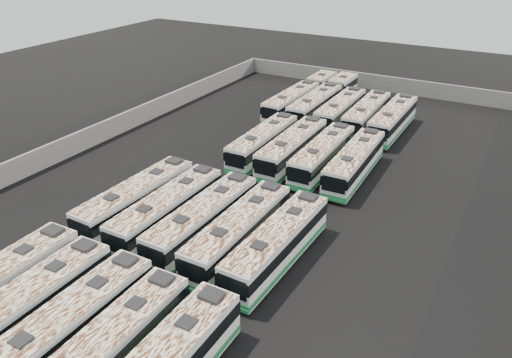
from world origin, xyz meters
The scene contains 19 objects.
ground centered at (0.00, 0.00, 0.00)m, with size 140.00×140.00×0.00m, color black.
perimeter_wall centered at (0.00, 0.00, 1.10)m, with size 45.20×73.20×2.20m.
bus_front_left centered at (-4.82, -20.83, 1.69)m, with size 2.68×11.76×3.30m.
bus_front_center centered at (-1.55, -20.69, 1.68)m, with size 2.52×11.69×3.29m.
bus_front_right centered at (1.54, -20.89, 1.65)m, with size 2.67×11.52×3.23m.
bus_midfront_far_left centered at (-7.97, -7.80, 1.68)m, with size 2.76×11.69×3.28m.
bus_midfront_left centered at (-4.79, -7.89, 1.66)m, with size 2.45×11.55×3.25m.
bus_midfront_center centered at (-1.55, -7.77, 1.67)m, with size 2.62×11.64×3.27m.
bus_midfront_right centered at (1.60, -7.82, 1.67)m, with size 2.48×11.61×3.27m.
bus_midfront_far_right centered at (4.70, -7.85, 1.66)m, with size 2.70×11.55×3.24m.
bus_midback_left centered at (-4.85, 7.56, 1.63)m, with size 2.56×11.37×3.19m.
bus_midback_center centered at (-1.59, 7.60, 1.69)m, with size 2.61×11.74×3.30m.
bus_midback_right centered at (1.60, 7.62, 1.64)m, with size 2.54×11.38×3.20m.
bus_midback_far_right centered at (4.84, 7.54, 1.65)m, with size 2.71×11.49×3.22m.
bus_back_far_left centered at (-7.89, 23.54, 1.63)m, with size 2.67×17.68×3.20m.
bus_back_left centered at (-4.84, 23.73, 1.66)m, with size 2.45×17.91×3.25m.
bus_back_center centered at (-1.53, 20.59, 1.64)m, with size 2.53×11.41×3.21m.
bus_back_right centered at (1.64, 20.72, 1.65)m, with size 2.63×11.48×3.22m.
bus_back_far_right centered at (4.77, 20.53, 1.67)m, with size 2.54×11.64×3.27m.
Camera 1 is at (17.43, -33.42, 21.23)m, focal length 35.00 mm.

